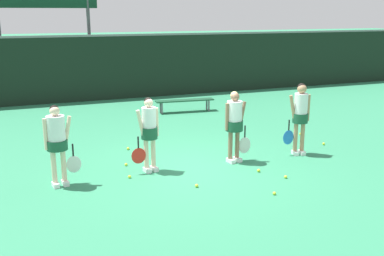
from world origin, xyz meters
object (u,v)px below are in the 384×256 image
Objects in this scene: player_0 at (57,139)px; tennis_ball_6 at (286,177)px; scoreboard at (43,2)px; tennis_ball_4 at (248,143)px; player_1 at (149,129)px; player_3 at (300,113)px; tennis_ball_1 at (274,193)px; tennis_ball_10 at (197,186)px; tennis_ball_11 at (292,136)px; tennis_ball_0 at (259,170)px; tennis_ball_3 at (130,177)px; tennis_ball_7 at (300,134)px; tennis_ball_5 at (126,164)px; tennis_ball_8 at (324,144)px; tennis_ball_2 at (128,149)px; player_2 at (235,121)px; bench_courtside at (185,101)px.

player_0 is 24.72× the size of tennis_ball_6.
scoreboard is 10.73m from tennis_ball_4.
player_1 is 0.94× the size of player_3.
tennis_ball_4 is at bearing 70.14° from tennis_ball_1.
player_3 reaches higher than tennis_ball_10.
player_1 is 23.82× the size of tennis_ball_11.
tennis_ball_3 is (-2.71, 0.66, -0.00)m from tennis_ball_0.
player_0 is 6.55m from tennis_ball_11.
tennis_ball_1 is at bearing -130.63° from tennis_ball_7.
scoreboard is 2.89× the size of player_0.
tennis_ball_11 is at bearing 54.04° from tennis_ball_6.
tennis_ball_10 reaches higher than tennis_ball_3.
tennis_ball_5 is at bearing 119.76° from tennis_ball_10.
player_0 is 23.93× the size of tennis_ball_8.
tennis_ball_2 reaches higher than tennis_ball_10.
player_2 is 2.66m from tennis_ball_5.
tennis_ball_3 is 5.35m from tennis_ball_8.
tennis_ball_8 is at bearing 5.65° from tennis_ball_3.
player_2 is 24.05× the size of tennis_ball_10.
tennis_ball_3 is at bearing -98.08° from tennis_ball_5.
tennis_ball_6 is 3.25m from tennis_ball_11.
tennis_ball_0 reaches higher than tennis_ball_1.
tennis_ball_6 is at bearing -86.95° from bench_courtside.
player_2 is 24.76× the size of tennis_ball_4.
player_3 is at bearing -159.15° from tennis_ball_8.
tennis_ball_0 is 0.64m from tennis_ball_6.
tennis_ball_7 is (6.71, 1.46, -0.94)m from player_0.
player_1 reaches higher than tennis_ball_7.
tennis_ball_1 is at bearing -109.86° from tennis_ball_4.
tennis_ball_11 is at bearing -6.79° from tennis_ball_2.
tennis_ball_11 is at bearing 18.97° from player_2.
player_0 is 5.63m from player_3.
bench_courtside is at bearing 111.09° from tennis_ball_8.
player_0 reaches higher than tennis_ball_2.
tennis_ball_10 is (-2.38, -2.27, 0.00)m from tennis_ball_4.
player_2 is (2.00, -0.09, 0.02)m from player_1.
tennis_ball_3 is at bearing -174.35° from tennis_ball_8.
bench_courtside is 6.57m from tennis_ball_3.
tennis_ball_4 is 2.53m from tennis_ball_6.
tennis_ball_2 is at bearing 129.43° from tennis_ball_6.
player_0 reaches higher than tennis_ball_3.
tennis_ball_11 is (5.75, -8.96, -3.72)m from scoreboard.
tennis_ball_0 is 1.01× the size of tennis_ball_2.
player_2 is at bearing -153.56° from tennis_ball_7.
bench_courtside is at bearing 40.49° from player_0.
scoreboard is at bearing 95.41° from tennis_ball_5.
tennis_ball_8 is at bearing -6.72° from player_1.
player_3 reaches higher than tennis_ball_1.
scoreboard reaches higher than player_3.
tennis_ball_4 is at bearing 9.09° from player_1.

